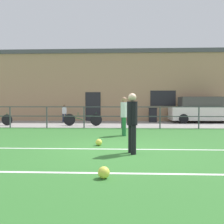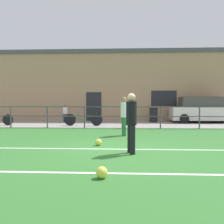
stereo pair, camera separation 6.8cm
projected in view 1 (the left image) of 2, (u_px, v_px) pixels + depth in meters
The scene contains 14 objects.
ground at pixel (120, 150), 7.38m from camera, with size 60.00×44.00×0.04m, color #33702D.
field_line_touchline at pixel (120, 149), 7.41m from camera, with size 36.00×0.11×0.00m, color white.
field_line_hash at pixel (118, 173), 4.89m from camera, with size 36.00×0.11×0.00m, color white.
pavement_strip at pixel (122, 124), 15.87m from camera, with size 48.00×5.00×0.02m, color gray.
perimeter_fence at pixel (122, 114), 13.34m from camera, with size 36.07×0.07×1.15m.
clubhouse_facade at pixel (122, 86), 19.46m from camera, with size 28.00×2.56×5.21m.
player_goalkeeper at pixel (132, 119), 6.76m from camera, with size 0.28×0.43×1.61m.
player_striker at pixel (124, 114), 10.40m from camera, with size 0.28×0.43×1.59m.
soccer_ball_match at pixel (99, 142), 8.03m from camera, with size 0.21×0.21×0.21m, color #E5E04C.
soccer_ball_spare at pixel (104, 172), 4.56m from camera, with size 0.22×0.22×0.22m, color #E5E04C.
spectator_child at pixel (64, 112), 17.24m from camera, with size 0.32×0.21×1.19m.
parked_car_red at pixel (202, 110), 17.02m from camera, with size 4.38×1.88×1.71m.
bicycle_parked_0 at pixel (83, 120), 14.66m from camera, with size 2.24×0.04×0.77m.
trash_bin_0 at pixel (153, 115), 17.28m from camera, with size 0.54×0.46×0.98m.
Camera 1 is at (0.10, -7.34, 1.37)m, focal length 40.74 mm.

